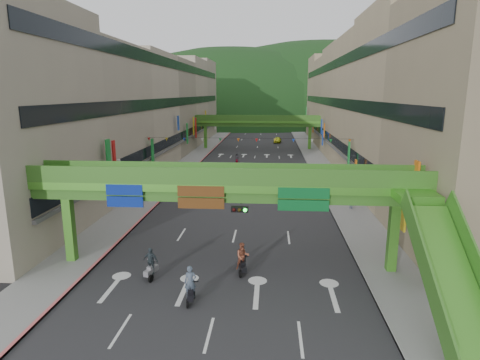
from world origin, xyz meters
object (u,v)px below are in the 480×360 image
(scooter_rider_mid, at_px, (243,258))
(pedestrian_red, at_px, (355,193))
(scooter_rider_near, at_px, (190,286))
(overpass_near, at_px, (239,196))
(car_silver, at_px, (205,173))
(car_yellow, at_px, (277,140))

(scooter_rider_mid, bearing_deg, pedestrian_red, 59.80)
(scooter_rider_near, xyz_separation_m, pedestrian_red, (13.70, 22.87, -0.13))
(overpass_near, xyz_separation_m, pedestrian_red, (11.27, 18.49, -4.28))
(scooter_rider_mid, distance_m, car_silver, 30.98)
(scooter_rider_mid, height_order, car_silver, scooter_rider_mid)
(overpass_near, height_order, scooter_rider_near, overpass_near)
(car_yellow, bearing_deg, scooter_rider_mid, -86.09)
(scooter_rider_mid, xyz_separation_m, pedestrian_red, (11.02, 18.94, -0.20))
(scooter_rider_near, height_order, car_yellow, scooter_rider_near)
(pedestrian_red, bearing_deg, scooter_rider_near, -147.15)
(scooter_rider_mid, bearing_deg, overpass_near, 118.25)
(car_silver, bearing_deg, overpass_near, -80.35)
(car_silver, xyz_separation_m, car_yellow, (10.72, 40.97, -0.02))
(scooter_rider_near, bearing_deg, scooter_rider_mid, 55.66)
(car_yellow, xyz_separation_m, pedestrian_red, (7.71, -52.10, 0.24))
(overpass_near, xyz_separation_m, car_yellow, (3.55, 70.59, -4.52))
(scooter_rider_near, bearing_deg, pedestrian_red, 59.06)
(car_yellow, height_order, pedestrian_red, pedestrian_red)
(car_yellow, bearing_deg, scooter_rider_near, -87.99)
(car_silver, bearing_deg, car_yellow, 71.37)
(scooter_rider_near, height_order, scooter_rider_mid, scooter_rider_near)
(scooter_rider_near, xyz_separation_m, car_yellow, (5.99, 74.97, -0.37))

